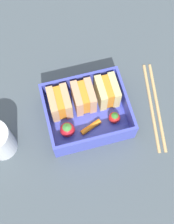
# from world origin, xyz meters

# --- Properties ---
(ground_plane) EXTENTS (1.20, 1.20, 0.02)m
(ground_plane) POSITION_xyz_m (0.00, 0.00, -0.01)
(ground_plane) COLOR #465258
(bento_tray) EXTENTS (0.17, 0.15, 0.01)m
(bento_tray) POSITION_xyz_m (0.00, 0.00, 0.01)
(bento_tray) COLOR #434DC3
(bento_tray) RESTS_ON ground_plane
(bento_rim) EXTENTS (0.17, 0.15, 0.05)m
(bento_rim) POSITION_xyz_m (0.00, 0.00, 0.04)
(bento_rim) COLOR #434DC3
(bento_rim) RESTS_ON bento_tray
(sandwich_left) EXTENTS (0.04, 0.06, 0.06)m
(sandwich_left) POSITION_xyz_m (-0.05, 0.03, 0.04)
(sandwich_left) COLOR tan
(sandwich_left) RESTS_ON bento_tray
(sandwich_center_left) EXTENTS (0.04, 0.06, 0.06)m
(sandwich_center_left) POSITION_xyz_m (0.00, 0.03, 0.04)
(sandwich_center_left) COLOR tan
(sandwich_center_left) RESTS_ON bento_tray
(sandwich_center) EXTENTS (0.04, 0.06, 0.06)m
(sandwich_center) POSITION_xyz_m (0.05, 0.03, 0.04)
(sandwich_center) COLOR #D6C67F
(sandwich_center) RESTS_ON bento_tray
(strawberry_left) EXTENTS (0.03, 0.03, 0.04)m
(strawberry_left) POSITION_xyz_m (-0.05, -0.03, 0.03)
(strawberry_left) COLOR red
(strawberry_left) RESTS_ON bento_tray
(carrot_stick_far_left) EXTENTS (0.05, 0.03, 0.01)m
(carrot_stick_far_left) POSITION_xyz_m (0.00, -0.03, 0.02)
(carrot_stick_far_left) COLOR orange
(carrot_stick_far_left) RESTS_ON bento_tray
(strawberry_far_left) EXTENTS (0.02, 0.02, 0.03)m
(strawberry_far_left) POSITION_xyz_m (0.05, -0.03, 0.03)
(strawberry_far_left) COLOR red
(strawberry_far_left) RESTS_ON bento_tray
(chopstick_pair) EXTENTS (0.06, 0.21, 0.01)m
(chopstick_pair) POSITION_xyz_m (0.15, -0.02, 0.00)
(chopstick_pair) COLOR tan
(chopstick_pair) RESTS_ON ground_plane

